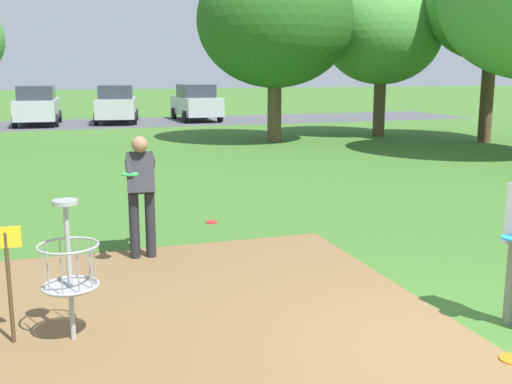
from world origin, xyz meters
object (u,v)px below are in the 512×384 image
player_foreground_watching (141,189)px  frisbee_far_left (512,360)px  tree_mid_right (494,5)px  parked_car_center_right (117,104)px  parked_car_center_left (37,105)px  disc_golf_basket (63,266)px  tree_mid_left (382,34)px  frisbee_near_basket (212,222)px  parked_car_rightmost (196,102)px  tree_mid_center (275,21)px

player_foreground_watching → frisbee_far_left: size_ratio=7.41×
tree_mid_right → parked_car_center_right: (-11.85, 12.48, -3.88)m
parked_car_center_left → player_foreground_watching: bearing=-85.4°
disc_golf_basket → parked_car_center_right: 25.27m
tree_mid_left → parked_car_center_left: bearing=144.0°
frisbee_near_basket → tree_mid_right: tree_mid_right is taller
parked_car_rightmost → player_foreground_watching: bearing=-104.5°
tree_mid_center → frisbee_near_basket: bearing=-115.0°
player_foreground_watching → parked_car_rightmost: bearing=75.5°
tree_mid_right → parked_car_center_left: 20.23m
player_foreground_watching → parked_car_center_right: bearing=85.3°
disc_golf_basket → tree_mid_left: 20.06m
parked_car_rightmost → parked_car_center_left: bearing=-178.0°
tree_mid_right → parked_car_center_left: (-15.53, 12.37, -3.88)m
tree_mid_left → tree_mid_center: 4.70m
frisbee_near_basket → tree_mid_center: size_ratio=0.03×
frisbee_near_basket → parked_car_center_left: 21.18m
tree_mid_center → tree_mid_right: 7.65m
tree_mid_left → tree_mid_right: 4.09m
player_foreground_watching → tree_mid_right: (13.72, 10.18, 3.82)m
disc_golf_basket → player_foreground_watching: (1.08, 2.43, 0.23)m
player_foreground_watching → frisbee_far_left: (2.74, -4.15, -0.98)m
tree_mid_right → parked_car_center_right: size_ratio=1.54×
frisbee_far_left → tree_mid_left: size_ratio=0.04×
parked_car_center_left → tree_mid_center: bearing=-50.6°
player_foreground_watching → parked_car_rightmost: 23.57m
frisbee_near_basket → tree_mid_right: 15.75m
frisbee_near_basket → tree_mid_right: size_ratio=0.03×
tree_mid_center → parked_car_rightmost: tree_mid_center is taller
tree_mid_right → frisbee_near_basket: bearing=-145.3°
frisbee_near_basket → parked_car_center_right: 21.05m
player_foreground_watching → parked_car_center_left: (-1.81, 22.55, -0.06)m
disc_golf_basket → tree_mid_left: (12.17, 15.63, 3.18)m
parked_car_center_right → parked_car_rightmost: same height
tree_mid_left → tree_mid_right: (2.63, -3.01, 0.87)m
disc_golf_basket → player_foreground_watching: player_foreground_watching is taller
frisbee_far_left → tree_mid_center: 17.56m
parked_car_center_left → parked_car_rightmost: 7.71m
disc_golf_basket → parked_car_center_left: 24.99m
frisbee_near_basket → frisbee_far_left: 5.94m
player_foreground_watching → tree_mid_right: 17.51m
player_foreground_watching → parked_car_rightmost: (5.90, 22.82, -0.06)m
tree_mid_left → parked_car_center_right: bearing=134.2°
frisbee_near_basket → frisbee_far_left: same height
frisbee_far_left → tree_mid_right: tree_mid_right is taller
frisbee_far_left → parked_car_center_right: (-0.87, 26.82, 0.91)m
disc_golf_basket → tree_mid_right: 19.86m
tree_mid_center → parked_car_rightmost: 10.87m
tree_mid_left → parked_car_center_left: size_ratio=1.37×
parked_car_center_right → tree_mid_center: bearing=-65.8°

